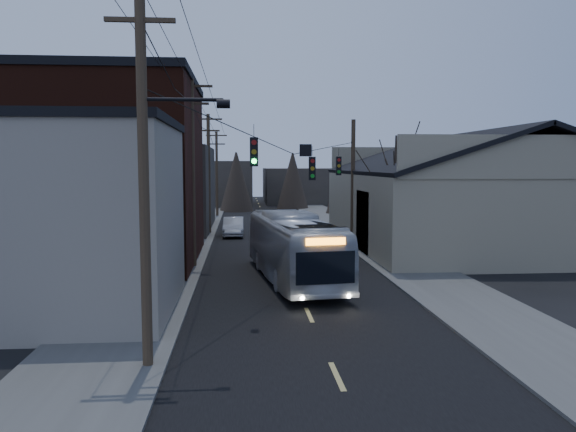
{
  "coord_description": "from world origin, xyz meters",
  "views": [
    {
      "loc": [
        -2.45,
        -12.01,
        5.5
      ],
      "look_at": [
        -0.16,
        15.33,
        3.0
      ],
      "focal_mm": 35.0,
      "sensor_mm": 36.0,
      "label": 1
    }
  ],
  "objects": [
    {
      "name": "bare_tree",
      "position": [
        6.5,
        20.0,
        3.6
      ],
      "size": [
        0.4,
        0.4,
        7.2
      ],
      "primitive_type": "cone",
      "color": "black",
      "rests_on": "ground"
    },
    {
      "name": "building_left_far",
      "position": [
        -9.5,
        36.0,
        3.5
      ],
      "size": [
        9.0,
        14.0,
        7.0
      ],
      "primitive_type": "cube",
      "color": "#38322D",
      "rests_on": "ground"
    },
    {
      "name": "building_clapboard",
      "position": [
        -9.0,
        9.0,
        3.5
      ],
      "size": [
        8.0,
        8.0,
        7.0
      ],
      "primitive_type": "cube",
      "color": "gray",
      "rests_on": "ground"
    },
    {
      "name": "bus",
      "position": [
        0.02,
        14.24,
        1.58
      ],
      "size": [
        4.01,
        11.6,
        3.17
      ],
      "primitive_type": "imported",
      "rotation": [
        0.0,
        0.0,
        3.26
      ],
      "color": "#ADB2B9",
      "rests_on": "ground"
    },
    {
      "name": "utility_lines",
      "position": [
        -3.11,
        24.14,
        4.95
      ],
      "size": [
        11.24,
        45.28,
        10.5
      ],
      "color": "#382B1E",
      "rests_on": "ground"
    },
    {
      "name": "building_far_right",
      "position": [
        7.0,
        70.0,
        2.5
      ],
      "size": [
        12.0,
        14.0,
        5.0
      ],
      "primitive_type": "cube",
      "color": "#38322D",
      "rests_on": "ground"
    },
    {
      "name": "warehouse",
      "position": [
        13.0,
        25.0,
        2.7
      ],
      "size": [
        16.16,
        20.6,
        7.73
      ],
      "color": "#7E715C",
      "rests_on": "ground"
    },
    {
      "name": "parked_car",
      "position": [
        -3.06,
        31.36,
        0.73
      ],
      "size": [
        1.58,
        4.44,
        1.46
      ],
      "primitive_type": "imported",
      "rotation": [
        0.0,
        0.0,
        -0.01
      ],
      "color": "#ACAEB4",
      "rests_on": "ground"
    },
    {
      "name": "ground",
      "position": [
        0.0,
        0.0,
        0.0
      ],
      "size": [
        160.0,
        160.0,
        0.0
      ],
      "primitive_type": "plane",
      "color": "black",
      "rests_on": "ground"
    },
    {
      "name": "sidewalk_left",
      "position": [
        -6.5,
        30.0,
        0.06
      ],
      "size": [
        4.0,
        110.0,
        0.12
      ],
      "primitive_type": "cube",
      "color": "#474744",
      "rests_on": "ground"
    },
    {
      "name": "building_brick",
      "position": [
        -10.0,
        20.0,
        5.0
      ],
      "size": [
        10.0,
        12.0,
        10.0
      ],
      "primitive_type": "cube",
      "color": "black",
      "rests_on": "ground"
    },
    {
      "name": "building_far_left",
      "position": [
        -6.0,
        65.0,
        3.0
      ],
      "size": [
        10.0,
        12.0,
        6.0
      ],
      "primitive_type": "cube",
      "color": "#38322D",
      "rests_on": "ground"
    },
    {
      "name": "road_surface",
      "position": [
        0.0,
        30.0,
        0.01
      ],
      "size": [
        9.0,
        110.0,
        0.02
      ],
      "primitive_type": "cube",
      "color": "black",
      "rests_on": "ground"
    },
    {
      "name": "sidewalk_right",
      "position": [
        6.5,
        30.0,
        0.06
      ],
      "size": [
        4.0,
        110.0,
        0.12
      ],
      "primitive_type": "cube",
      "color": "#474744",
      "rests_on": "ground"
    }
  ]
}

